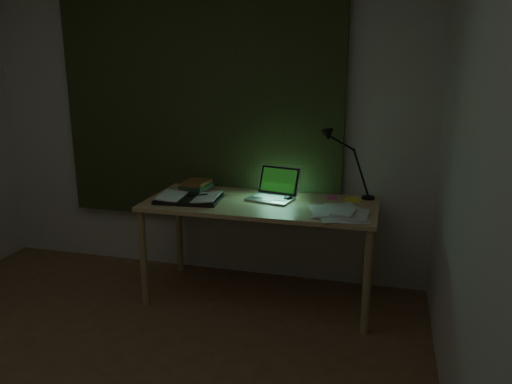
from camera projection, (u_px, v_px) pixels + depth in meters
wall_back at (200, 115)px, 3.82m from camera, size 3.50×0.00×2.50m
wall_right at (502, 197)px, 1.51m from camera, size 0.00×4.00×2.50m
curtain at (198, 89)px, 3.73m from camera, size 2.20×0.06×2.00m
desk at (260, 251)px, 3.50m from camera, size 1.57×0.69×0.72m
laptop at (270, 185)px, 3.43m from camera, size 0.37×0.40×0.22m
open_textbook at (189, 198)px, 3.45m from camera, size 0.46×0.35×0.04m
book_stack at (195, 186)px, 3.67m from camera, size 0.19×0.23×0.09m
loose_papers at (336, 211)px, 3.17m from camera, size 0.34×0.36×0.02m
mouse at (288, 198)px, 3.45m from camera, size 0.08×0.10×0.03m
sticky_yellow at (353, 199)px, 3.45m from camera, size 0.10×0.10×0.02m
sticky_pink at (332, 197)px, 3.51m from camera, size 0.07×0.07×0.01m
desk_lamp at (370, 165)px, 3.43m from camera, size 0.34×0.27×0.48m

